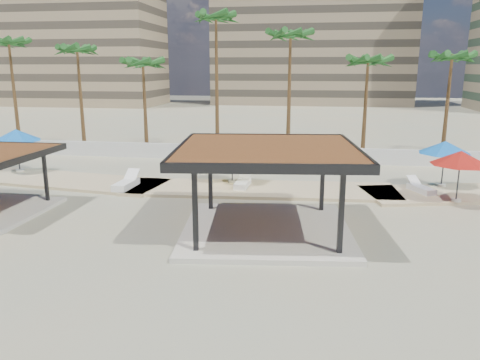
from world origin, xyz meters
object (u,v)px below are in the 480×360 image
object	(u,v)px
lounger_a	(126,184)
lounger_c	(421,189)
umbrella_c	(461,158)
lounger_b	(243,183)
pavilion_central	(267,182)

from	to	relation	value
lounger_a	lounger_c	distance (m)	17.14
umbrella_c	lounger_a	bearing A→B (deg)	179.83
lounger_a	lounger_b	xyz separation A→B (m)	(6.78, 1.39, -0.02)
pavilion_central	umbrella_c	size ratio (longest dim) A/B	2.11
pavilion_central	lounger_a	size ratio (longest dim) A/B	3.44
lounger_c	lounger_b	bearing A→B (deg)	67.16
lounger_a	lounger_c	xyz separation A→B (m)	(17.06, 1.72, -0.04)
lounger_b	lounger_c	bearing A→B (deg)	-86.11
lounger_a	umbrella_c	bearing A→B (deg)	-87.43
pavilion_central	lounger_c	xyz separation A→B (m)	(8.10, 7.64, -1.95)
umbrella_c	lounger_c	size ratio (longest dim) A/B	1.90
umbrella_c	lounger_a	distance (m)	18.62
umbrella_c	lounger_c	world-z (taller)	umbrella_c
pavilion_central	lounger_a	bearing A→B (deg)	140.01
umbrella_c	lounger_a	xyz separation A→B (m)	(-18.50, 0.06, -2.12)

